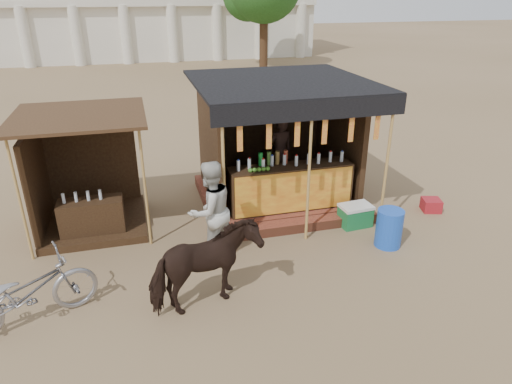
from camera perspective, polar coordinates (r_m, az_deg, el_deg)
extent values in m
plane|color=#846B4C|center=(7.55, 3.26, -12.49)|extent=(120.00, 120.00, 0.00)
cube|color=brown|center=(10.65, 2.52, -0.29)|extent=(3.40, 2.80, 0.22)
cube|color=brown|center=(9.34, 5.38, -4.11)|extent=(3.40, 0.35, 0.20)
cube|color=#382714|center=(9.59, 4.29, 0.65)|extent=(2.60, 0.55, 0.95)
cube|color=#CA5A17|center=(9.35, 4.86, -0.02)|extent=(2.50, 0.02, 0.88)
cube|color=#382714|center=(11.32, 0.72, 8.54)|extent=(3.00, 0.12, 2.50)
cube|color=#382714|center=(9.83, -5.75, 6.01)|extent=(0.12, 2.50, 2.50)
cube|color=#382714|center=(10.70, 10.39, 7.24)|extent=(0.12, 2.50, 2.50)
cube|color=black|center=(9.68, 3.17, 13.63)|extent=(3.60, 3.60, 0.06)
cube|color=black|center=(8.08, 7.12, 10.11)|extent=(3.60, 0.06, 0.36)
cylinder|color=tan|center=(8.04, -4.04, 1.20)|extent=(0.06, 0.06, 2.75)
cylinder|color=tan|center=(8.47, 6.64, 2.29)|extent=(0.06, 0.06, 2.75)
cylinder|color=tan|center=(9.16, 16.02, 3.18)|extent=(0.06, 0.06, 2.75)
cube|color=red|center=(7.82, -2.04, 7.00)|extent=(0.10, 0.02, 0.55)
cube|color=red|center=(7.95, 1.64, 7.29)|extent=(0.10, 0.02, 0.55)
cube|color=red|center=(8.11, 5.19, 7.54)|extent=(0.10, 0.02, 0.55)
cube|color=red|center=(8.30, 8.60, 7.75)|extent=(0.10, 0.02, 0.55)
cube|color=red|center=(8.52, 11.84, 7.93)|extent=(0.10, 0.02, 0.55)
cube|color=red|center=(8.76, 14.92, 8.07)|extent=(0.10, 0.02, 0.55)
imported|color=black|center=(10.41, 3.01, 4.86)|extent=(0.70, 0.53, 1.72)
cube|color=#382714|center=(10.02, -19.36, -3.59)|extent=(2.00, 2.00, 0.15)
cube|color=#382714|center=(10.52, -19.84, 3.47)|extent=(1.90, 0.10, 2.10)
cube|color=#382714|center=(9.77, -25.65, 0.95)|extent=(0.10, 1.90, 2.10)
cube|color=#472D19|center=(9.15, -21.33, 8.88)|extent=(2.40, 2.40, 0.06)
cylinder|color=tan|center=(8.80, -27.43, -0.95)|extent=(0.05, 0.05, 2.35)
cylinder|color=tan|center=(8.55, -13.70, 0.52)|extent=(0.05, 0.05, 2.35)
cube|color=#382714|center=(9.43, -19.76, -3.20)|extent=(1.20, 0.50, 0.80)
imported|color=black|center=(6.91, -6.36, -9.39)|extent=(1.81, 1.21, 1.40)
imported|color=#92939A|center=(7.42, -26.78, -11.21)|extent=(2.10, 1.36, 1.04)
imported|color=#B9B9B3|center=(8.07, -5.71, -2.35)|extent=(1.11, 1.03, 1.84)
cylinder|color=blue|center=(8.97, 16.30, -4.36)|extent=(0.60, 0.60, 0.74)
cube|color=maroon|center=(10.77, 21.04, -1.52)|extent=(0.47, 0.46, 0.27)
cube|color=#197039|center=(9.63, 12.29, -3.02)|extent=(0.65, 0.47, 0.40)
cube|color=white|center=(9.53, 12.41, -1.79)|extent=(0.67, 0.49, 0.06)
cube|color=silver|center=(32.15, -16.37, 21.71)|extent=(26.00, 0.50, 0.40)
cylinder|color=silver|center=(32.81, -26.91, 16.86)|extent=(0.70, 0.70, 3.60)
cylinder|color=silver|center=(32.39, -21.50, 17.68)|extent=(0.70, 0.70, 3.60)
cylinder|color=silver|center=(32.25, -15.96, 18.35)|extent=(0.70, 0.70, 3.60)
cylinder|color=silver|center=(32.39, -10.38, 18.87)|extent=(0.70, 0.70, 3.60)
cylinder|color=silver|center=(32.80, -4.86, 19.21)|extent=(0.70, 0.70, 3.60)
cylinder|color=silver|center=(33.48, 0.49, 19.38)|extent=(0.70, 0.70, 3.60)
cylinder|color=silver|center=(34.41, 5.60, 19.40)|extent=(0.70, 0.70, 3.60)
cylinder|color=#382314|center=(28.97, 0.95, 19.06)|extent=(0.50, 0.50, 4.00)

